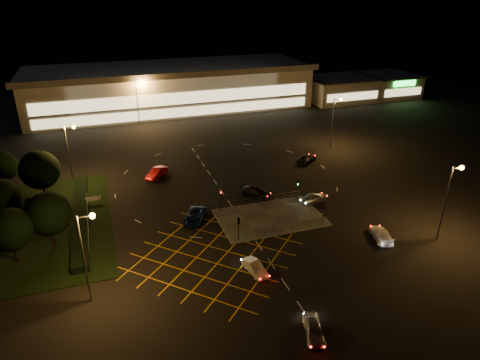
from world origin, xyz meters
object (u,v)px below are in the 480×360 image
object	(u,v)px
car_left_blue	(195,216)
car_far_dkgrey	(256,192)
signal_se	(324,209)
car_right_silver	(314,197)
car_near_silver	(314,329)
car_queue_white	(255,268)
signal_sw	(239,224)
car_east_grey	(307,158)
signal_ne	(297,185)
car_approach_white	(381,234)
signal_nw	(220,197)
car_circ_red	(157,173)

from	to	relation	value
car_left_blue	car_far_dkgrey	size ratio (longest dim) A/B	1.07
signal_se	car_right_silver	size ratio (longest dim) A/B	0.73
car_near_silver	car_queue_white	world-z (taller)	car_near_silver
car_left_blue	signal_sw	bearing A→B (deg)	-31.82
car_right_silver	car_east_grey	size ratio (longest dim) A/B	0.92
signal_sw	car_near_silver	bearing A→B (deg)	94.45
signal_sw	car_far_dkgrey	size ratio (longest dim) A/B	0.64
signal_sw	signal_ne	xyz separation A→B (m)	(12.00, 7.99, 0.00)
car_far_dkgrey	car_approach_white	world-z (taller)	car_far_dkgrey
signal_sw	signal_nw	xyz separation A→B (m)	(0.00, 7.99, 0.00)
car_circ_red	car_far_dkgrey	bearing A→B (deg)	-1.75
car_left_blue	car_circ_red	world-z (taller)	car_circ_red
signal_ne	car_left_blue	size ratio (longest dim) A/B	0.60
car_queue_white	car_far_dkgrey	size ratio (longest dim) A/B	0.79
signal_se	car_approach_white	bearing A→B (deg)	133.38
signal_ne	signal_se	bearing A→B (deg)	-90.00
signal_nw	car_approach_white	size ratio (longest dim) A/B	0.66
signal_sw	car_circ_red	bearing A→B (deg)	-73.60
signal_sw	signal_nw	size ratio (longest dim) A/B	1.00
car_near_silver	car_queue_white	distance (m)	10.79
car_near_silver	car_far_dkgrey	bearing A→B (deg)	98.27
car_far_dkgrey	car_east_grey	distance (m)	17.09
car_far_dkgrey	car_right_silver	xyz separation A→B (m)	(7.46, -4.60, 0.02)
signal_sw	car_right_silver	world-z (taller)	signal_sw
signal_sw	car_far_dkgrey	bearing A→B (deg)	-120.89
signal_se	car_near_silver	xyz separation A→B (m)	(-10.63, -17.61, -1.67)
car_queue_white	car_circ_red	xyz separation A→B (m)	(-6.39, 30.01, 0.15)
signal_ne	car_near_silver	size ratio (longest dim) A/B	0.77
signal_ne	car_queue_white	world-z (taller)	signal_ne
car_near_silver	car_circ_red	world-z (taller)	car_circ_red
car_left_blue	car_near_silver	bearing A→B (deg)	-50.76
car_right_silver	car_east_grey	bearing A→B (deg)	-36.72
signal_sw	signal_se	bearing A→B (deg)	-180.00
car_approach_white	car_right_silver	bearing A→B (deg)	-60.21
car_approach_white	car_circ_red	bearing A→B (deg)	-35.37
car_near_silver	car_circ_red	distance (m)	41.46
car_right_silver	car_circ_red	bearing A→B (deg)	37.77
signal_nw	car_near_silver	world-z (taller)	signal_nw
signal_sw	signal_se	distance (m)	12.00
car_right_silver	car_circ_red	xyz separation A→B (m)	(-20.82, 16.65, 0.06)
car_circ_red	car_approach_white	distance (m)	37.43
signal_se	car_approach_white	xyz separation A→B (m)	(5.30, -5.61, -1.68)
signal_sw	car_east_grey	bearing A→B (deg)	-133.91
car_queue_white	car_circ_red	bearing A→B (deg)	92.14
car_far_dkgrey	car_approach_white	size ratio (longest dim) A/B	1.04
car_queue_white	car_far_dkgrey	distance (m)	19.27
signal_sw	car_near_silver	xyz separation A→B (m)	(1.37, -17.61, -1.67)
signal_nw	car_circ_red	distance (m)	16.59
car_far_dkgrey	car_approach_white	bearing A→B (deg)	-102.01
car_far_dkgrey	car_right_silver	distance (m)	8.77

